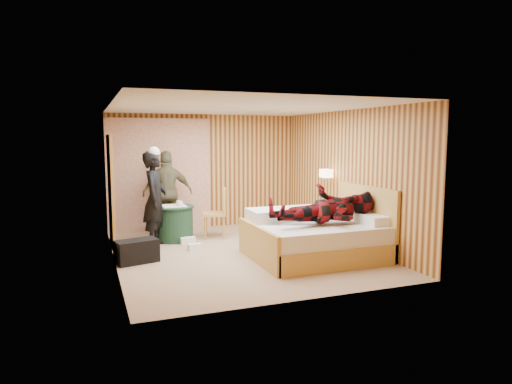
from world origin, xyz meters
name	(u,v)px	position (x,y,z in m)	size (l,w,h in m)	color
floor	(241,252)	(0.00, 0.00, 0.00)	(4.20, 5.00, 0.01)	tan
ceiling	(240,107)	(0.00, 0.00, 2.50)	(4.20, 5.00, 0.01)	silver
wall_back	(205,171)	(0.00, 2.50, 1.25)	(4.20, 0.02, 2.50)	#ECB45A
wall_left	(113,186)	(-2.10, 0.00, 1.25)	(0.02, 5.00, 2.50)	#ECB45A
wall_right	(346,177)	(2.10, 0.00, 1.25)	(0.02, 5.00, 2.50)	#ECB45A
curtain	(160,175)	(-1.00, 2.43, 1.20)	(2.20, 0.08, 2.40)	beige
doorway	(111,190)	(-2.06, 1.40, 1.02)	(0.06, 0.90, 2.05)	black
wall_lamp	(326,173)	(1.92, 0.45, 1.30)	(0.26, 0.24, 0.16)	gold
bed	(317,237)	(1.12, -0.72, 0.34)	(2.16, 1.70, 1.17)	#DDB15A
nightstand	(332,228)	(1.88, 0.10, 0.28)	(0.41, 0.55, 0.54)	#DDB15A
round_table	(174,223)	(-0.91, 1.35, 0.35)	(0.77, 0.77, 0.69)	#204632
chair_far	(168,208)	(-0.91, 1.97, 0.54)	(0.43, 0.43, 0.93)	#DDB15A
chair_near	(219,209)	(-0.02, 1.30, 0.58)	(0.56, 0.56, 0.99)	#DDB15A
duffel_bag	(137,251)	(-1.77, -0.03, 0.19)	(0.65, 0.35, 0.37)	black
sneaker_left	(188,240)	(-0.73, 0.98, 0.06)	(0.28, 0.11, 0.12)	white
sneaker_right	(195,247)	(-0.71, 0.47, 0.05)	(0.25, 0.10, 0.11)	white
woman_standing	(155,199)	(-1.31, 1.02, 0.88)	(0.64, 0.42, 1.75)	black
man_at_table	(168,193)	(-0.91, 2.00, 0.86)	(1.01, 0.42, 1.72)	#676444
man_on_bed	(327,199)	(1.15, -0.95, 1.02)	(1.77, 0.67, 0.86)	#62090D
book_lower	(334,215)	(1.88, 0.05, 0.55)	(0.17, 0.22, 0.02)	white
book_upper	(334,214)	(1.88, 0.05, 0.57)	(0.16, 0.22, 0.02)	white
cup_nightstand	(329,211)	(1.88, 0.23, 0.58)	(0.10, 0.10, 0.09)	white
cup_table	(179,203)	(-0.81, 1.30, 0.73)	(0.12, 0.12, 0.10)	white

